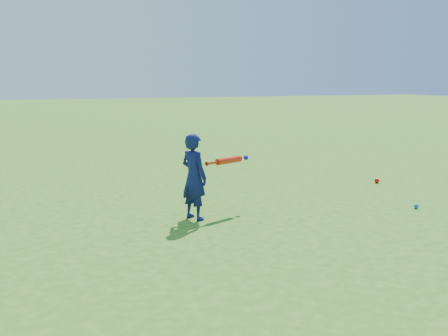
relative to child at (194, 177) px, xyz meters
name	(u,v)px	position (x,y,z in m)	size (l,w,h in m)	color
ground	(174,210)	(-0.11, 0.50, -0.51)	(80.00, 80.00, 0.00)	#33711B
child	(194,177)	(0.00, 0.00, 0.00)	(0.37, 0.25, 1.03)	#10164B
ground_ball_red	(377,181)	(3.41, 0.88, -0.47)	(0.08, 0.08, 0.08)	red
ground_ball_blue	(416,206)	(2.81, -0.63, -0.48)	(0.06, 0.06, 0.06)	blue
bat_swing	(230,160)	(0.54, 0.17, 0.14)	(0.68, 0.32, 0.08)	red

